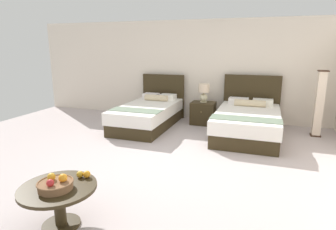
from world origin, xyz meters
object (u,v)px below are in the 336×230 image
Objects in this scene: bed_near_window at (149,114)px; loose_apple at (80,174)px; bed_near_corner at (248,121)px; fruit_bowl at (56,184)px; coffee_table at (59,196)px; table_lamp at (204,91)px; loose_orange at (87,174)px; nightstand at (203,113)px; floor_lamp_corner at (319,104)px.

bed_near_window is 3.78m from loose_apple.
fruit_bowl is at bearing -112.39° from bed_near_corner.
coffee_table is at bearing -81.01° from bed_near_window.
coffee_table is at bearing -112.93° from bed_near_corner.
table_lamp is 5.59× the size of loose_orange.
nightstand is 7.22× the size of loose_orange.
bed_near_corner is 3.83× the size of nightstand.
loose_apple is at bearing -125.85° from floor_lamp_corner.
bed_near_window is at bearing 98.99° from coffee_table.
nightstand is 0.73× the size of coffee_table.
loose_apple is (0.72, -3.70, 0.20)m from bed_near_window.
nightstand is 4.59m from coffee_table.
loose_apple is (0.10, 0.25, 0.15)m from coffee_table.
bed_near_corner is 29.66× the size of loose_apple.
fruit_bowl reaches higher than loose_apple.
coffee_table is (-1.67, -3.95, 0.04)m from bed_near_corner.
loose_orange is (-0.41, -4.30, -0.32)m from table_lamp.
bed_near_window is at bearing -173.45° from floor_lamp_corner.
loose_orange is 0.06× the size of floor_lamp_corner.
bed_near_corner is 1.36m from table_lamp.
table_lamp is at bearing 175.53° from floor_lamp_corner.
floor_lamp_corner is at bearing 54.15° from loose_apple.
bed_near_corner is at bearing 66.93° from loose_apple.
fruit_bowl is (-0.55, -4.62, -0.30)m from table_lamp.
floor_lamp_corner is at bearing 16.82° from bed_near_corner.
bed_near_corner is at bearing 67.77° from loose_orange.
fruit_bowl is at bearing -66.75° from coffee_table.
nightstand is at bearing 82.81° from coffee_table.
coffee_table is at bearing -97.19° from nightstand.
nightstand reaches higher than loose_apple.
loose_orange is (0.07, 0.02, 0.00)m from loose_apple.
table_lamp is 0.32× the size of floor_lamp_corner.
loose_orange is (-0.41, -4.28, 0.22)m from nightstand.
bed_near_corner reaches higher than loose_apple.
bed_near_window is 1.34m from nightstand.
nightstand is 1.29× the size of table_lamp.
floor_lamp_corner reaches higher than bed_near_window.
bed_near_window is 6.19× the size of fruit_bowl.
loose_orange is at bearing -112.23° from bed_near_corner.
nightstand is 4.33m from loose_apple.
bed_near_window is 4.06m from fruit_bowl.
bed_near_window is at bearing 99.19° from fruit_bowl.
table_lamp reaches higher than loose_orange.
coffee_table is (0.63, -3.95, 0.05)m from bed_near_window.
coffee_table is at bearing -110.77° from loose_apple.
bed_near_window reaches higher than table_lamp.
fruit_bowl is at bearing -96.80° from table_lamp.
table_lamp reaches higher than fruit_bowl.
floor_lamp_corner reaches higher than loose_orange.
bed_near_corner is at bearing -163.18° from floor_lamp_corner.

